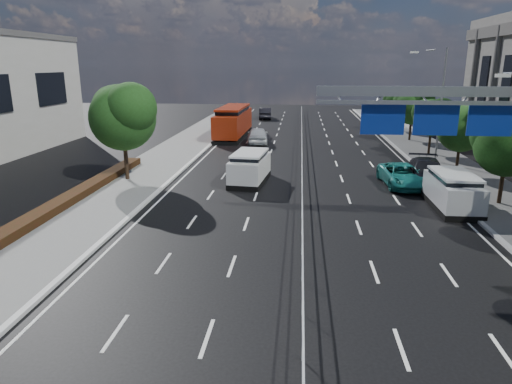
{
  "coord_description": "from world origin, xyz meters",
  "views": [
    {
      "loc": [
        -0.24,
        -11.59,
        7.8
      ],
      "look_at": [
        -2.06,
        7.48,
        2.4
      ],
      "focal_mm": 32.0,
      "sensor_mm": 36.0,
      "label": 1
    }
  ],
  "objects_px": {
    "overhead_gantry": "(454,114)",
    "near_car_dark": "(265,113)",
    "parked_car_teal": "(402,175)",
    "white_minivan": "(250,167)",
    "parked_car_dark": "(427,172)",
    "red_bus": "(233,121)",
    "silver_minivan": "(453,191)",
    "near_car_silver": "(258,135)"
  },
  "relations": [
    {
      "from": "overhead_gantry",
      "to": "near_car_dark",
      "type": "distance_m",
      "value": 47.34
    },
    {
      "from": "near_car_dark",
      "to": "parked_car_teal",
      "type": "xyz_separation_m",
      "value": [
        11.9,
        -37.22,
        -0.09
      ]
    },
    {
      "from": "near_car_dark",
      "to": "white_minivan",
      "type": "bearing_deg",
      "value": 89.09
    },
    {
      "from": "overhead_gantry",
      "to": "parked_car_dark",
      "type": "xyz_separation_m",
      "value": [
        1.56,
        8.95,
        -4.78
      ]
    },
    {
      "from": "overhead_gantry",
      "to": "parked_car_teal",
      "type": "height_order",
      "value": "overhead_gantry"
    },
    {
      "from": "overhead_gantry",
      "to": "parked_car_teal",
      "type": "bearing_deg",
      "value": 91.11
    },
    {
      "from": "near_car_dark",
      "to": "parked_car_dark",
      "type": "relative_size",
      "value": 0.86
    },
    {
      "from": "red_bus",
      "to": "parked_car_dark",
      "type": "xyz_separation_m",
      "value": [
        15.8,
        -19.1,
        -0.91
      ]
    },
    {
      "from": "overhead_gantry",
      "to": "red_bus",
      "type": "relative_size",
      "value": 0.91
    },
    {
      "from": "red_bus",
      "to": "silver_minivan",
      "type": "relative_size",
      "value": 2.28
    },
    {
      "from": "red_bus",
      "to": "near_car_dark",
      "type": "height_order",
      "value": "red_bus"
    },
    {
      "from": "white_minivan",
      "to": "parked_car_teal",
      "type": "xyz_separation_m",
      "value": [
        10.11,
        -0.0,
        -0.32
      ]
    },
    {
      "from": "red_bus",
      "to": "silver_minivan",
      "type": "xyz_separation_m",
      "value": [
        15.8,
        -24.45,
        -0.73
      ]
    },
    {
      "from": "white_minivan",
      "to": "near_car_dark",
      "type": "bearing_deg",
      "value": 98.64
    },
    {
      "from": "near_car_dark",
      "to": "silver_minivan",
      "type": "xyz_separation_m",
      "value": [
        13.62,
        -41.94,
        0.2
      ]
    },
    {
      "from": "parked_car_teal",
      "to": "silver_minivan",
      "type": "bearing_deg",
      "value": -74.17
    },
    {
      "from": "near_car_dark",
      "to": "red_bus",
      "type": "bearing_deg",
      "value": 79.22
    },
    {
      "from": "near_car_silver",
      "to": "parked_car_dark",
      "type": "bearing_deg",
      "value": 125.26
    },
    {
      "from": "white_minivan",
      "to": "parked_car_dark",
      "type": "xyz_separation_m",
      "value": [
        11.83,
        0.63,
        -0.21
      ]
    },
    {
      "from": "silver_minivan",
      "to": "parked_car_teal",
      "type": "bearing_deg",
      "value": 110.08
    },
    {
      "from": "near_car_dark",
      "to": "overhead_gantry",
      "type": "bearing_deg",
      "value": 101.17
    },
    {
      "from": "white_minivan",
      "to": "red_bus",
      "type": "xyz_separation_m",
      "value": [
        -3.97,
        19.73,
        0.7
      ]
    },
    {
      "from": "silver_minivan",
      "to": "parked_car_teal",
      "type": "distance_m",
      "value": 5.03
    },
    {
      "from": "overhead_gantry",
      "to": "white_minivan",
      "type": "bearing_deg",
      "value": 141.0
    },
    {
      "from": "near_car_silver",
      "to": "parked_car_teal",
      "type": "relative_size",
      "value": 0.96
    },
    {
      "from": "parked_car_teal",
      "to": "near_car_dark",
      "type": "bearing_deg",
      "value": 103.53
    },
    {
      "from": "near_car_silver",
      "to": "red_bus",
      "type": "bearing_deg",
      "value": -58.5
    },
    {
      "from": "near_car_silver",
      "to": "near_car_dark",
      "type": "height_order",
      "value": "near_car_silver"
    },
    {
      "from": "parked_car_dark",
      "to": "parked_car_teal",
      "type": "bearing_deg",
      "value": -152.27
    },
    {
      "from": "near_car_silver",
      "to": "parked_car_teal",
      "type": "height_order",
      "value": "near_car_silver"
    },
    {
      "from": "near_car_silver",
      "to": "silver_minivan",
      "type": "height_order",
      "value": "silver_minivan"
    },
    {
      "from": "red_bus",
      "to": "near_car_dark",
      "type": "relative_size",
      "value": 2.3
    },
    {
      "from": "overhead_gantry",
      "to": "silver_minivan",
      "type": "height_order",
      "value": "overhead_gantry"
    },
    {
      "from": "overhead_gantry",
      "to": "near_car_silver",
      "type": "bearing_deg",
      "value": 115.04
    },
    {
      "from": "overhead_gantry",
      "to": "near_car_silver",
      "type": "height_order",
      "value": "overhead_gantry"
    },
    {
      "from": "silver_minivan",
      "to": "parked_car_teal",
      "type": "relative_size",
      "value": 0.95
    },
    {
      "from": "overhead_gantry",
      "to": "red_bus",
      "type": "xyz_separation_m",
      "value": [
        -14.24,
        28.05,
        -3.87
      ]
    },
    {
      "from": "overhead_gantry",
      "to": "white_minivan",
      "type": "relative_size",
      "value": 2.04
    },
    {
      "from": "parked_car_dark",
      "to": "overhead_gantry",
      "type": "bearing_deg",
      "value": -92.45
    },
    {
      "from": "near_car_silver",
      "to": "silver_minivan",
      "type": "bearing_deg",
      "value": 116.95
    },
    {
      "from": "silver_minivan",
      "to": "white_minivan",
      "type": "bearing_deg",
      "value": 158.28
    },
    {
      "from": "near_car_silver",
      "to": "parked_car_dark",
      "type": "xyz_separation_m",
      "value": [
        12.74,
        -14.98,
        -0.02
      ]
    }
  ]
}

